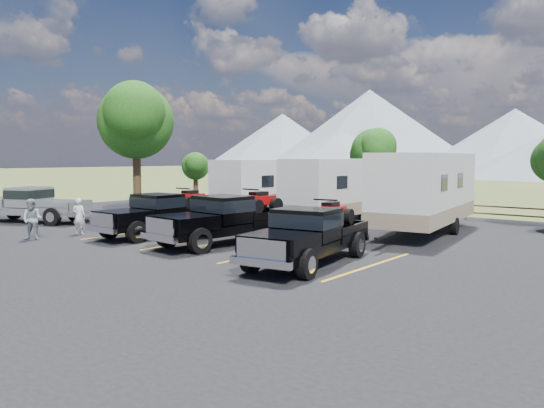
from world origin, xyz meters
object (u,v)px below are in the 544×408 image
Objects in this scene: rig_center at (228,218)px; person_b at (32,219)px; pickup_silver at (32,204)px; person_a at (79,216)px; rig_left at (162,213)px; rig_right at (310,234)px; trailer_left at (275,188)px; trailer_center at (342,189)px; tree_big_nw at (136,122)px; trailer_right at (425,192)px.

rig_center is 3.83× the size of person_b.
pickup_silver reaches higher than person_a.
rig_left is 9.04m from pickup_silver.
trailer_left is (-8.67, 9.02, 0.75)m from rig_right.
rig_center reaches higher than rig_left.
rig_right is at bearing -9.76° from rig_center.
rig_right is 3.66× the size of person_b.
trailer_center is at bearing 15.70° from trailer_left.
tree_big_nw reaches higher than rig_left.
rig_right is at bearing -19.30° from tree_big_nw.
rig_right is 12.53m from trailer_left.
rig_center is 0.69× the size of trailer_left.
rig_right is 8.89m from trailer_right.
rig_center is 4.99m from rig_right.
rig_center is at bearing -88.59° from trailer_center.
pickup_silver is at bearing -140.58° from trailer_center.
rig_center is 8.24m from person_b.
tree_big_nw reaches higher than person_a.
trailer_center is 5.64× the size of person_b.
rig_right is 17.64m from pickup_silver.
trailer_right reaches higher than rig_center.
trailer_right is 1.61× the size of pickup_silver.
rig_left is 3.75× the size of person_a.
rig_left reaches higher than person_a.
trailer_left is at bearing 20.87° from tree_big_nw.
person_a is 0.95× the size of person_b.
person_a is at bearing -156.55° from rig_center.
trailer_left is at bearing 121.06° from rig_center.
tree_big_nw is 9.88m from person_a.
trailer_right is (8.74, -0.17, 0.16)m from trailer_left.
tree_big_nw is at bearing 151.75° from rig_right.
person_a is at bearing 58.31° from pickup_silver.
trailer_right reaches higher than pickup_silver.
trailer_right is (4.90, 7.59, 0.85)m from rig_center.
pickup_silver is at bearing -168.76° from rig_center.
trailer_center is 5.04m from trailer_right.
trailer_right is at bearing -10.47° from trailer_center.
rig_center is (3.87, 0.11, 0.05)m from rig_left.
tree_big_nw is 4.60× the size of person_b.
trailer_center reaches higher than person_b.
rig_center is at bearing -21.15° from tree_big_nw.
rig_left is at bearing 75.23° from pickup_silver.
trailer_left reaches higher than rig_left.
rig_left is 7.91m from trailer_left.
pickup_silver is 6.00m from person_a.
rig_left is at bearing 163.56° from rig_right.
rig_center is 12.89m from pickup_silver.
tree_big_nw is 17.56m from trailer_right.
trailer_center is at bearing 66.27° from rig_left.
rig_center reaches higher than pickup_silver.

